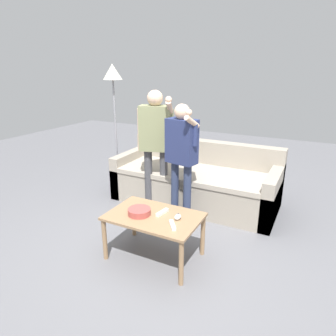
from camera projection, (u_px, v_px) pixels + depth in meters
ground_plane at (153, 250)px, 3.13m from camera, size 12.00×12.00×0.00m
couch at (196, 182)px, 4.18m from camera, size 2.20×0.92×0.81m
coffee_table at (154, 221)px, 2.89m from camera, size 0.88×0.57×0.45m
snack_bowl at (139, 212)px, 2.88m from camera, size 0.22×0.22×0.06m
game_remote_nunchuk at (178, 217)px, 2.79m from camera, size 0.06×0.09×0.05m
floor_lamp at (113, 85)px, 4.42m from camera, size 0.28×0.28×1.84m
player_center at (181, 150)px, 3.46m from camera, size 0.42×0.34×1.42m
player_left at (156, 137)px, 3.74m from camera, size 0.49×0.31×1.54m
game_remote_wand_near at (162, 212)px, 2.90m from camera, size 0.06×0.16×0.03m
game_remote_wand_far at (172, 225)px, 2.66m from camera, size 0.12×0.15×0.03m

